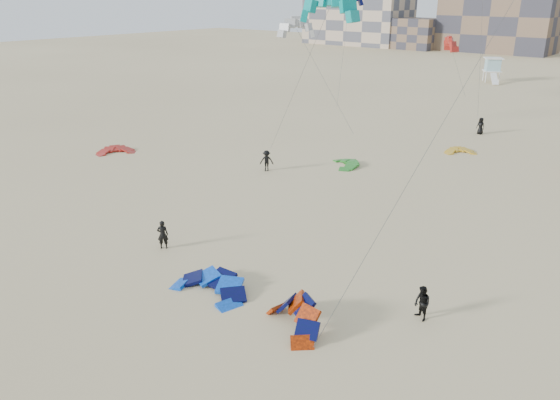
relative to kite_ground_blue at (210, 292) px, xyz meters
The scene contains 18 objects.
ground 3.03m from the kite_ground_blue, 145.67° to the right, with size 320.00×320.00×0.00m, color beige.
kite_ground_blue is the anchor object (origin of this frame).
kite_ground_orange 5.43m from the kite_ground_blue, ahead, with size 3.56×2.80×2.28m, color #E13802, non-canonical shape.
kite_ground_red 29.10m from the kite_ground_blue, 155.00° to the left, with size 3.42×3.55×0.90m, color red, non-canonical shape.
kite_ground_green 24.21m from the kite_ground_blue, 106.57° to the left, with size 3.18×3.34×0.69m, color #217E30, non-canonical shape.
kite_ground_yellow 33.83m from the kite_ground_blue, 91.03° to the left, with size 2.77×2.86×0.72m, color gold, non-canonical shape.
kitesurfer_main 6.28m from the kite_ground_blue, 163.43° to the left, with size 0.66×0.43×1.81m, color black.
kitesurfer_b 10.77m from the kite_ground_blue, 26.03° to the left, with size 0.85×0.66×1.74m, color black.
kitesurfer_c 20.81m from the kite_ground_blue, 122.98° to the left, with size 1.19×0.68×1.84m, color black.
kitesurfer_e 42.56m from the kite_ground_blue, 92.71° to the left, with size 0.89×0.58×1.83m, color black.
kite_fly_teal_a 20.83m from the kite_ground_blue, 103.74° to the left, with size 12.27×7.67×13.97m.
kite_fly_grey 35.44m from the kite_ground_blue, 120.69° to the left, with size 9.15×5.21×11.47m.
kite_fly_navy 52.45m from the kite_ground_blue, 115.57° to the left, with size 5.01×7.15×14.22m.
kite_fly_red 57.51m from the kite_ground_blue, 102.19° to the left, with size 5.23×5.22×8.43m.
lifeguard_tower_far 82.00m from the kite_ground_blue, 100.37° to the left, with size 3.98×6.16×4.10m.
condo_west_a 147.53m from the kite_ground_blue, 119.47° to the left, with size 30.00×15.00×14.00m, color tan.
condo_west_b 136.52m from the kite_ground_blue, 103.80° to the left, with size 28.00×14.00×18.00m, color brown.
condo_fill_left 136.83m from the kite_ground_blue, 112.57° to the left, with size 12.00×10.00×8.00m, color brown.
Camera 1 is at (21.33, -15.05, 14.66)m, focal length 35.00 mm.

